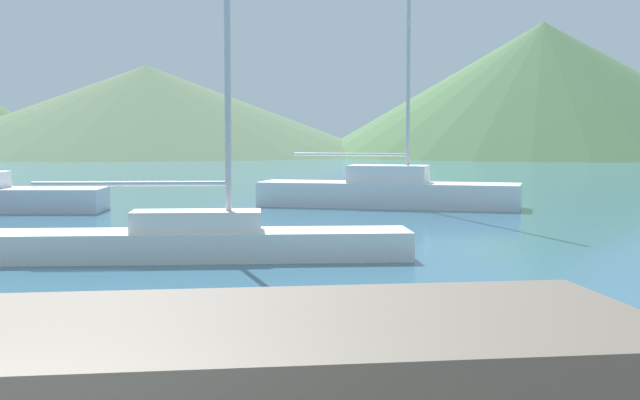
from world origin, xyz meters
TOP-DOWN VIEW (x-y plane):
  - sailboat_inner at (1.74, 26.91)m, footprint 8.60×3.27m
  - sailboat_middle at (-1.84, 14.66)m, footprint 8.26×2.63m
  - hill_central at (-25.16, 94.92)m, footprint 52.53×52.53m
  - hill_east at (18.00, 95.99)m, footprint 49.31×49.31m

SIDE VIEW (x-z plane):
  - sailboat_middle at x=-1.84m, z-range -4.42..5.27m
  - sailboat_inner at x=1.74m, z-range -5.00..6.08m
  - hill_central at x=-25.16m, z-range 0.00..9.80m
  - hill_east at x=18.00m, z-range 0.00..14.24m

